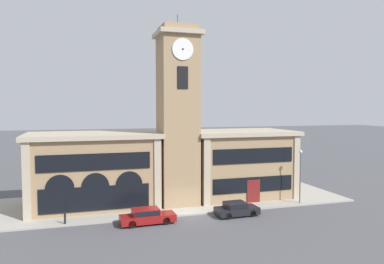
{
  "coord_description": "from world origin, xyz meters",
  "views": [
    {
      "loc": [
        -9.99,
        -33.54,
        10.31
      ],
      "look_at": [
        0.97,
        2.42,
        7.84
      ],
      "focal_mm": 35.0,
      "sensor_mm": 36.0,
      "label": 1
    }
  ],
  "objects_px": {
    "parked_car_near": "(147,216)",
    "street_lamp": "(300,168)",
    "parked_car_mid": "(236,209)",
    "bollard": "(65,218)"
  },
  "relations": [
    {
      "from": "parked_car_near",
      "to": "street_lamp",
      "type": "relative_size",
      "value": 0.87
    },
    {
      "from": "parked_car_mid",
      "to": "street_lamp",
      "type": "bearing_deg",
      "value": 11.35
    },
    {
      "from": "parked_car_mid",
      "to": "bollard",
      "type": "height_order",
      "value": "parked_car_mid"
    },
    {
      "from": "parked_car_near",
      "to": "bollard",
      "type": "bearing_deg",
      "value": 164.68
    },
    {
      "from": "street_lamp",
      "to": "parked_car_mid",
      "type": "bearing_deg",
      "value": -166.78
    },
    {
      "from": "bollard",
      "to": "street_lamp",
      "type": "bearing_deg",
      "value": 0.63
    },
    {
      "from": "street_lamp",
      "to": "bollard",
      "type": "relative_size",
      "value": 5.34
    },
    {
      "from": "parked_car_near",
      "to": "street_lamp",
      "type": "xyz_separation_m",
      "value": [
        16.76,
        1.92,
        3.15
      ]
    },
    {
      "from": "parked_car_near",
      "to": "parked_car_mid",
      "type": "bearing_deg",
      "value": -1.87
    },
    {
      "from": "bollard",
      "to": "parked_car_mid",
      "type": "bearing_deg",
      "value": -6.1
    }
  ]
}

